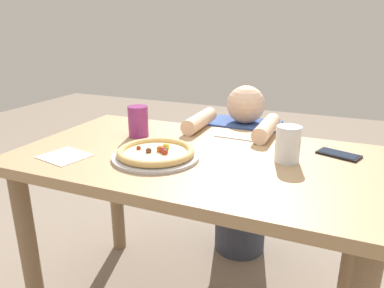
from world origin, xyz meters
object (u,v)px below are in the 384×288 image
at_px(fork, 239,139).
at_px(cell_phone, 339,154).
at_px(drink_cup_colored, 138,121).
at_px(water_cup_clear, 288,144).
at_px(diner_seated, 242,178).
at_px(pizza_near, 156,153).

height_order(fork, cell_phone, cell_phone).
bearing_deg(drink_cup_colored, water_cup_clear, -5.01).
distance_m(cell_phone, diner_seated, 0.67).
bearing_deg(cell_phone, fork, 173.54).
bearing_deg(fork, drink_cup_colored, -163.08).
bearing_deg(cell_phone, water_cup_clear, -140.84).
bearing_deg(drink_cup_colored, pizza_near, -46.51).
bearing_deg(diner_seated, fork, -78.73).
height_order(drink_cup_colored, diner_seated, diner_seated).
xyz_separation_m(fork, diner_seated, (-0.06, 0.32, -0.32)).
distance_m(water_cup_clear, fork, 0.30).
distance_m(drink_cup_colored, fork, 0.44).
relative_size(pizza_near, drink_cup_colored, 2.41).
xyz_separation_m(pizza_near, drink_cup_colored, (-0.20, 0.21, 0.05)).
bearing_deg(fork, diner_seated, 101.27).
xyz_separation_m(fork, cell_phone, (0.39, -0.04, 0.00)).
bearing_deg(drink_cup_colored, fork, 16.92).
bearing_deg(drink_cup_colored, cell_phone, 5.75).
bearing_deg(fork, water_cup_clear, -38.98).
bearing_deg(cell_phone, drink_cup_colored, -174.25).
height_order(cell_phone, diner_seated, diner_seated).
bearing_deg(drink_cup_colored, diner_seated, 51.63).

